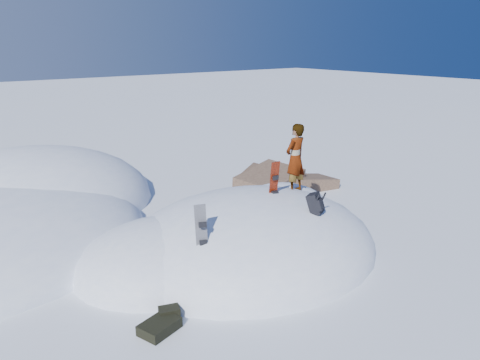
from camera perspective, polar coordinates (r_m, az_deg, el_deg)
ground at (r=12.37m, az=1.26°, el=-8.61°), size 120.00×120.00×0.00m
snow_mound at (r=12.45m, az=-0.06°, el=-8.45°), size 8.00×6.00×3.00m
rock_outcrop at (r=16.75m, az=4.74°, el=-1.72°), size 4.68×4.41×1.68m
snowboard_red at (r=12.19m, az=4.15°, el=-0.84°), size 0.27×0.21×1.41m
snowboard_dark at (r=10.09m, az=-4.66°, el=-6.72°), size 0.33×0.35×1.34m
backpack at (r=11.47m, az=9.24°, el=-2.87°), size 0.49×0.55×0.60m
gear_pile at (r=9.39m, az=-9.59°, el=-16.89°), size 1.00×0.77×0.26m
person at (r=12.98m, az=6.75°, el=2.65°), size 0.77×0.57×1.93m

